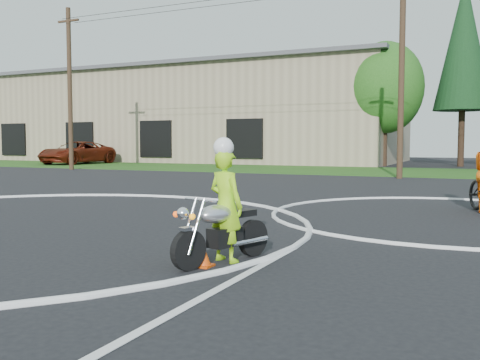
% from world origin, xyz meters
% --- Properties ---
extents(grass_strip, '(120.00, 10.00, 0.02)m').
position_xyz_m(grass_strip, '(0.00, 27.00, 0.01)').
color(grass_strip, '#1E4714').
rests_on(grass_strip, ground).
extents(course_markings, '(19.05, 19.05, 0.12)m').
position_xyz_m(course_markings, '(2.17, 4.35, 0.01)').
color(course_markings, silver).
rests_on(course_markings, ground).
extents(primary_motorcycle, '(0.86, 1.75, 0.95)m').
position_xyz_m(primary_motorcycle, '(5.42, 1.63, 0.46)').
color(primary_motorcycle, black).
rests_on(primary_motorcycle, ground).
extents(rider_primary_grp, '(0.68, 0.55, 1.77)m').
position_xyz_m(rider_primary_grp, '(5.42, 1.76, 0.85)').
color(rider_primary_grp, '#9BE317').
rests_on(rider_primary_grp, ground).
extents(pickup_grp, '(3.28, 6.58, 1.79)m').
position_xyz_m(pickup_grp, '(-20.76, 27.94, 0.90)').
color(pickup_grp, '#571709').
rests_on(pickup_grp, ground).
extents(traffic_cones, '(17.40, 13.11, 0.30)m').
position_xyz_m(traffic_cones, '(6.30, 2.95, 0.14)').
color(traffic_cones, '#E6490C').
rests_on(traffic_cones, ground).
extents(warehouse, '(41.00, 17.00, 8.30)m').
position_xyz_m(warehouse, '(-18.00, 39.99, 4.16)').
color(warehouse, tan).
rests_on(warehouse, ground).
extents(utility_poles, '(41.60, 1.12, 10.00)m').
position_xyz_m(utility_poles, '(5.00, 21.00, 5.20)').
color(utility_poles, '#473321').
rests_on(utility_poles, ground).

